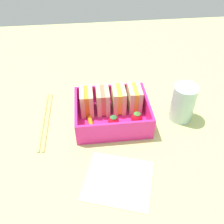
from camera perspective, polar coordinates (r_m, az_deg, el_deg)
ground_plane at (r=62.28cm, az=-0.00°, el=-2.52°), size 120.00×120.00×2.00cm
bento_tray at (r=61.16cm, az=-0.00°, el=-1.46°), size 17.39×14.32×1.20cm
bento_rim at (r=59.25cm, az=-0.00°, el=0.52°), size 17.39×14.32×4.44cm
sandwich_left at (r=60.65cm, az=-5.80°, el=2.45°), size 3.07×5.63×6.11cm
sandwich_center_left at (r=60.71cm, az=-2.13°, el=2.72°), size 3.07×5.63×6.11cm
sandwich_center at (r=61.03cm, az=1.52°, el=2.98°), size 3.07×5.63×6.11cm
sandwich_center_right at (r=61.60cm, az=5.13°, el=3.23°), size 3.07×5.63×6.11cm
carrot_stick_far_left at (r=58.40cm, az=-4.84°, el=-2.70°), size 1.60×4.96×1.08cm
strawberry_far_left at (r=57.64cm, az=0.29°, el=-2.05°), size 2.56×2.56×3.16cm
strawberry_left at (r=58.64cm, az=5.68°, el=-1.29°), size 2.69×2.69×3.29cm
chopstick_pair at (r=63.38cm, az=-14.93°, el=-1.66°), size 2.30×20.26×0.70cm
drinking_glass at (r=61.66cm, az=15.89°, el=2.02°), size 5.72×5.72×9.25cm
folded_napkin at (r=50.56cm, az=1.49°, el=-15.27°), size 15.71×14.76×0.40cm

